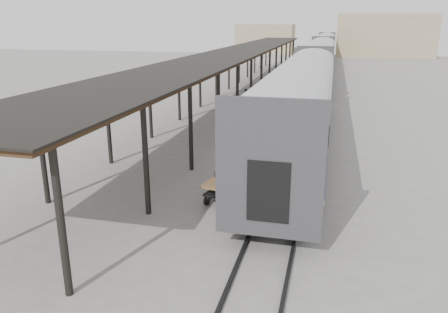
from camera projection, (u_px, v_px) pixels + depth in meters
ground at (201, 196)px, 17.19m from camera, size 160.00×160.00×0.00m
train at (319, 59)px, 47.01m from camera, size 3.45×76.01×4.01m
canopy at (241, 52)px, 39.04m from camera, size 4.90×64.30×4.15m
rails at (318, 83)px, 47.98m from camera, size 1.54×150.00×0.12m
building_far at (384, 35)px, 85.14m from camera, size 18.00×10.00×8.00m
building_left at (265, 39)px, 94.64m from camera, size 12.00×8.00×6.00m
baggage_cart at (230, 183)px, 16.77m from camera, size 1.78×2.63×0.86m
suitcase_stack at (232, 170)px, 17.03m from camera, size 1.36×1.15×0.56m
luggage_tug at (238, 112)px, 30.00m from camera, size 1.39×1.81×1.41m
porter at (227, 160)px, 15.83m from camera, size 0.68×0.79×1.84m
pedestrian at (246, 99)px, 34.17m from camera, size 0.97×0.52×1.57m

